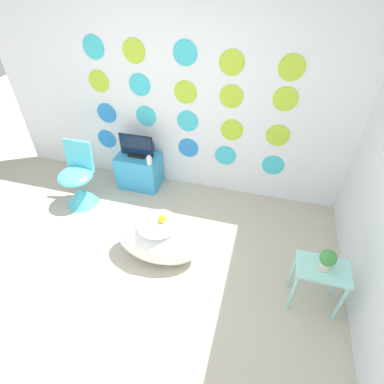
% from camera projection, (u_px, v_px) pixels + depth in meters
% --- Properties ---
extents(ground_plane, '(12.00, 12.00, 0.00)m').
position_uv_depth(ground_plane, '(124.00, 312.00, 2.77)').
color(ground_plane, '#BCB29E').
extents(wall_back_dotted, '(5.00, 0.05, 2.60)m').
position_uv_depth(wall_back_dotted, '(185.00, 93.00, 3.51)').
color(wall_back_dotted, white).
rests_on(wall_back_dotted, ground_plane).
extents(bathtub, '(0.91, 0.52, 0.49)m').
position_uv_depth(bathtub, '(159.00, 239.00, 3.14)').
color(bathtub, white).
rests_on(bathtub, ground_plane).
extents(rubber_duck, '(0.08, 0.09, 0.10)m').
position_uv_depth(rubber_duck, '(162.00, 218.00, 2.96)').
color(rubber_duck, yellow).
rests_on(rubber_duck, bathtub).
extents(chair, '(0.43, 0.43, 0.83)m').
position_uv_depth(chair, '(79.00, 186.00, 3.80)').
color(chair, '#4CC6DB').
rests_on(chair, ground_plane).
extents(tv_cabinet, '(0.56, 0.37, 0.48)m').
position_uv_depth(tv_cabinet, '(139.00, 171.00, 4.12)').
color(tv_cabinet, '#389ED6').
rests_on(tv_cabinet, ground_plane).
extents(tv, '(0.46, 0.12, 0.31)m').
position_uv_depth(tv, '(136.00, 147.00, 3.89)').
color(tv, black).
rests_on(tv, tv_cabinet).
extents(vase, '(0.07, 0.07, 0.13)m').
position_uv_depth(vase, '(149.00, 160.00, 3.79)').
color(vase, white).
rests_on(vase, tv_cabinet).
extents(side_table, '(0.45, 0.30, 0.51)m').
position_uv_depth(side_table, '(320.00, 276.00, 2.60)').
color(side_table, '#99E0D8').
rests_on(side_table, ground_plane).
extents(potted_plant_left, '(0.14, 0.14, 0.21)m').
position_uv_depth(potted_plant_left, '(328.00, 259.00, 2.46)').
color(potted_plant_left, beige).
rests_on(potted_plant_left, side_table).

